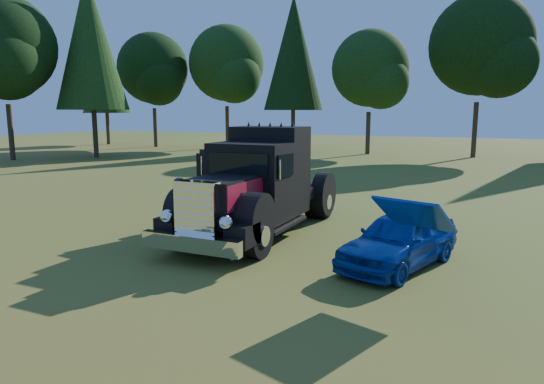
% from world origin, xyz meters
% --- Properties ---
extents(ground, '(120.00, 120.00, 0.00)m').
position_xyz_m(ground, '(0.00, 0.00, 0.00)').
color(ground, '#365E1B').
rests_on(ground, ground).
extents(treeline, '(72.10, 24.04, 13.84)m').
position_xyz_m(treeline, '(-2.56, 27.41, 7.70)').
color(treeline, '#2D2116').
rests_on(treeline, ground).
extents(diamond_t_truck, '(3.37, 7.16, 3.00)m').
position_xyz_m(diamond_t_truck, '(-0.56, 2.17, 1.28)').
color(diamond_t_truck, black).
rests_on(diamond_t_truck, ground).
extents(hotrod_coupe, '(2.53, 4.20, 1.89)m').
position_xyz_m(hotrod_coupe, '(3.62, 0.86, 0.62)').
color(hotrod_coupe, '#07399B').
rests_on(hotrod_coupe, ground).
extents(spectator_near, '(0.45, 0.65, 1.70)m').
position_xyz_m(spectator_near, '(-2.07, 0.71, 0.85)').
color(spectator_near, '#202A4B').
rests_on(spectator_near, ground).
extents(spectator_far, '(1.03, 1.07, 1.74)m').
position_xyz_m(spectator_far, '(-2.49, 3.14, 0.87)').
color(spectator_far, '#1A1A3D').
rests_on(spectator_far, ground).
extents(distant_teal_car, '(3.99, 4.00, 1.38)m').
position_xyz_m(distant_teal_car, '(-11.40, 21.13, 0.69)').
color(distant_teal_car, '#0A3841').
rests_on(distant_teal_car, ground).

